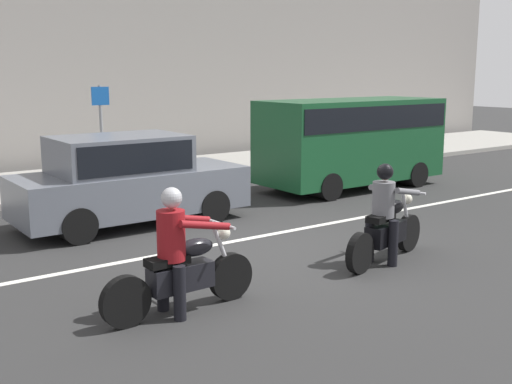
# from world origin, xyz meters

# --- Properties ---
(ground_plane) EXTENTS (80.00, 80.00, 0.00)m
(ground_plane) POSITION_xyz_m (0.00, 0.00, 0.00)
(ground_plane) COLOR #2B2B2B
(sidewalk_slab) EXTENTS (40.00, 4.40, 0.14)m
(sidewalk_slab) POSITION_xyz_m (0.00, 8.00, 0.07)
(sidewalk_slab) COLOR #99968E
(sidewalk_slab) RESTS_ON ground_plane
(lane_marking_stripe) EXTENTS (18.00, 0.14, 0.01)m
(lane_marking_stripe) POSITION_xyz_m (-0.02, 0.90, 0.00)
(lane_marking_stripe) COLOR silver
(lane_marking_stripe) RESTS_ON ground_plane
(motorcycle_with_rider_gray) EXTENTS (2.10, 0.81, 1.54)m
(motorcycle_with_rider_gray) POSITION_xyz_m (0.91, -1.44, 0.64)
(motorcycle_with_rider_gray) COLOR black
(motorcycle_with_rider_gray) RESTS_ON ground_plane
(motorcycle_with_rider_crimson) EXTENTS (2.10, 0.70, 1.57)m
(motorcycle_with_rider_crimson) POSITION_xyz_m (-2.69, -1.45, 0.64)
(motorcycle_with_rider_crimson) COLOR black
(motorcycle_with_rider_crimson) RESTS_ON ground_plane
(parked_van_forest_green) EXTENTS (4.81, 1.96, 2.22)m
(parked_van_forest_green) POSITION_xyz_m (4.89, 3.43, 1.29)
(parked_van_forest_green) COLOR #164C28
(parked_van_forest_green) RESTS_ON ground_plane
(parked_sedan_slate_gray) EXTENTS (4.35, 1.82, 1.72)m
(parked_sedan_slate_gray) POSITION_xyz_m (-1.30, 3.11, 0.88)
(parked_sedan_slate_gray) COLOR slate
(parked_sedan_slate_gray) RESTS_ON ground_plane
(street_sign_post) EXTENTS (0.44, 0.08, 2.42)m
(street_sign_post) POSITION_xyz_m (-0.26, 6.79, 1.61)
(street_sign_post) COLOR gray
(street_sign_post) RESTS_ON sidewalk_slab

